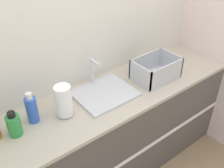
{
  "coord_description": "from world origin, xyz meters",
  "views": [
    {
      "loc": [
        -1.02,
        -1.03,
        2.15
      ],
      "look_at": [
        -0.02,
        0.26,
        1.03
      ],
      "focal_mm": 42.0,
      "sensor_mm": 36.0,
      "label": 1
    }
  ],
  "objects": [
    {
      "name": "sink",
      "position": [
        -0.05,
        0.33,
        0.93
      ],
      "size": [
        0.45,
        0.38,
        0.25
      ],
      "color": "silver",
      "rests_on": "counter_cabinet"
    },
    {
      "name": "bottle_green",
      "position": [
        -0.76,
        0.32,
        0.99
      ],
      "size": [
        0.09,
        0.09,
        0.18
      ],
      "color": "#2D8C3D",
      "rests_on": "counter_cabinet"
    },
    {
      "name": "wall_right",
      "position": [
        1.17,
        0.29,
        1.3
      ],
      "size": [
        0.06,
        2.58,
        2.6
      ],
      "color": "silver",
      "rests_on": "ground_plane"
    },
    {
      "name": "bottle_blue",
      "position": [
        -0.61,
        0.37,
        1.02
      ],
      "size": [
        0.08,
        0.08,
        0.23
      ],
      "color": "#2D56B7",
      "rests_on": "counter_cabinet"
    },
    {
      "name": "wall_back",
      "position": [
        0.0,
        0.61,
        1.3
      ],
      "size": [
        4.68,
        0.06,
        2.6
      ],
      "color": "beige",
      "rests_on": "ground_plane"
    },
    {
      "name": "paper_towel_roll",
      "position": [
        -0.41,
        0.3,
        1.03
      ],
      "size": [
        0.12,
        0.12,
        0.24
      ],
      "color": "#4C4C51",
      "rests_on": "counter_cabinet"
    },
    {
      "name": "dish_rack",
      "position": [
        0.44,
        0.24,
        0.98
      ],
      "size": [
        0.38,
        0.26,
        0.19
      ],
      "color": "#B7BABF",
      "rests_on": "counter_cabinet"
    },
    {
      "name": "counter_cabinet",
      "position": [
        0.0,
        0.29,
        0.46
      ],
      "size": [
        2.3,
        0.6,
        0.91
      ],
      "color": "#514C47",
      "rests_on": "ground_plane"
    }
  ]
}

